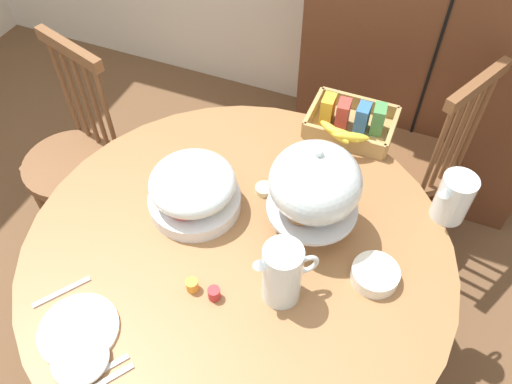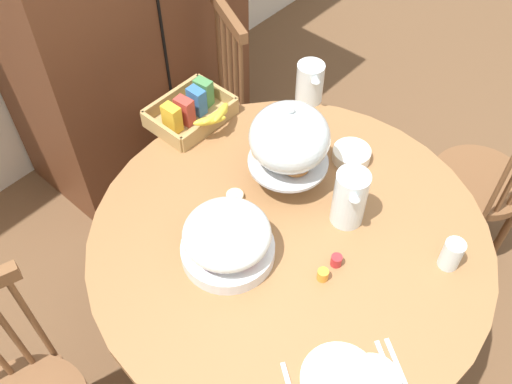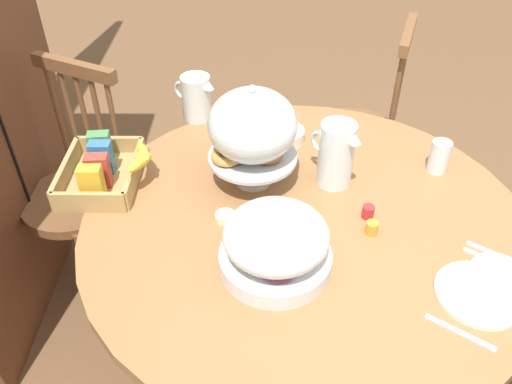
{
  "view_description": "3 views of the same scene",
  "coord_description": "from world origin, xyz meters",
  "px_view_note": "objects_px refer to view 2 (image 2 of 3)",
  "views": [
    {
      "loc": [
        0.48,
        -0.62,
        2.05
      ],
      "look_at": [
        0.09,
        0.33,
        0.84
      ],
      "focal_mm": 35.88,
      "sensor_mm": 36.0,
      "label": 1
    },
    {
      "loc": [
        -0.8,
        -0.46,
        2.27
      ],
      "look_at": [
        0.09,
        0.33,
        0.84
      ],
      "focal_mm": 39.84,
      "sensor_mm": 36.0,
      "label": 2
    },
    {
      "loc": [
        -1.07,
        0.32,
        1.79
      ],
      "look_at": [
        0.09,
        0.33,
        0.84
      ],
      "focal_mm": 36.89,
      "sensor_mm": 36.0,
      "label": 3
    }
  ],
  "objects_px": {
    "orange_juice_pitcher": "(349,200)",
    "windsor_chair_near_window": "(205,115)",
    "cereal_basket": "(193,111)",
    "china_plate_small": "(373,380)",
    "pastry_stand_with_dome": "(289,140)",
    "drinking_glass": "(452,254)",
    "butter_dish": "(235,196)",
    "fruit_platter_covered": "(227,239)",
    "windsor_chair_far_side": "(483,185)",
    "china_plate_large": "(340,380)",
    "milk_pitcher": "(310,84)",
    "dining_table": "(287,265)",
    "cereal_bowl": "(351,155)"
  },
  "relations": [
    {
      "from": "dining_table",
      "to": "windsor_chair_near_window",
      "type": "bearing_deg",
      "value": 63.09
    },
    {
      "from": "china_plate_small",
      "to": "drinking_glass",
      "type": "distance_m",
      "value": 0.48
    },
    {
      "from": "windsor_chair_far_side",
      "to": "drinking_glass",
      "type": "bearing_deg",
      "value": -169.67
    },
    {
      "from": "china_plate_small",
      "to": "dining_table",
      "type": "bearing_deg",
      "value": 64.37
    },
    {
      "from": "dining_table",
      "to": "orange_juice_pitcher",
      "type": "relative_size",
      "value": 6.25
    },
    {
      "from": "fruit_platter_covered",
      "to": "orange_juice_pitcher",
      "type": "bearing_deg",
      "value": -27.62
    },
    {
      "from": "orange_juice_pitcher",
      "to": "china_plate_small",
      "type": "height_order",
      "value": "orange_juice_pitcher"
    },
    {
      "from": "fruit_platter_covered",
      "to": "cereal_basket",
      "type": "bearing_deg",
      "value": 55.48
    },
    {
      "from": "drinking_glass",
      "to": "butter_dish",
      "type": "bearing_deg",
      "value": 110.09
    },
    {
      "from": "windsor_chair_near_window",
      "to": "cereal_basket",
      "type": "height_order",
      "value": "windsor_chair_near_window"
    },
    {
      "from": "cereal_bowl",
      "to": "butter_dish",
      "type": "distance_m",
      "value": 0.46
    },
    {
      "from": "drinking_glass",
      "to": "cereal_basket",
      "type": "bearing_deg",
      "value": 93.54
    },
    {
      "from": "dining_table",
      "to": "orange_juice_pitcher",
      "type": "distance_m",
      "value": 0.35
    },
    {
      "from": "china_plate_large",
      "to": "drinking_glass",
      "type": "height_order",
      "value": "drinking_glass"
    },
    {
      "from": "china_plate_large",
      "to": "butter_dish",
      "type": "bearing_deg",
      "value": 66.77
    },
    {
      "from": "windsor_chair_far_side",
      "to": "pastry_stand_with_dome",
      "type": "distance_m",
      "value": 1.0
    },
    {
      "from": "fruit_platter_covered",
      "to": "cereal_bowl",
      "type": "distance_m",
      "value": 0.61
    },
    {
      "from": "cereal_basket",
      "to": "china_plate_small",
      "type": "xyz_separation_m",
      "value": [
        -0.41,
        -1.12,
        -0.03
      ]
    },
    {
      "from": "orange_juice_pitcher",
      "to": "windsor_chair_near_window",
      "type": "bearing_deg",
      "value": 74.92
    },
    {
      "from": "windsor_chair_near_window",
      "to": "milk_pitcher",
      "type": "distance_m",
      "value": 0.62
    },
    {
      "from": "china_plate_large",
      "to": "china_plate_small",
      "type": "distance_m",
      "value": 0.09
    },
    {
      "from": "china_plate_small",
      "to": "butter_dish",
      "type": "xyz_separation_m",
      "value": [
        0.23,
        0.73,
        -0.01
      ]
    },
    {
      "from": "china_plate_small",
      "to": "butter_dish",
      "type": "height_order",
      "value": "same"
    },
    {
      "from": "butter_dish",
      "to": "fruit_platter_covered",
      "type": "bearing_deg",
      "value": -142.16
    },
    {
      "from": "windsor_chair_near_window",
      "to": "milk_pitcher",
      "type": "height_order",
      "value": "windsor_chair_near_window"
    },
    {
      "from": "windsor_chair_near_window",
      "to": "drinking_glass",
      "type": "height_order",
      "value": "windsor_chair_near_window"
    },
    {
      "from": "pastry_stand_with_dome",
      "to": "milk_pitcher",
      "type": "bearing_deg",
      "value": 28.48
    },
    {
      "from": "windsor_chair_near_window",
      "to": "pastry_stand_with_dome",
      "type": "xyz_separation_m",
      "value": [
        -0.26,
        -0.7,
        0.49
      ]
    },
    {
      "from": "pastry_stand_with_dome",
      "to": "china_plate_small",
      "type": "height_order",
      "value": "pastry_stand_with_dome"
    },
    {
      "from": "cereal_basket",
      "to": "china_plate_small",
      "type": "distance_m",
      "value": 1.19
    },
    {
      "from": "windsor_chair_far_side",
      "to": "milk_pitcher",
      "type": "height_order",
      "value": "windsor_chair_far_side"
    },
    {
      "from": "milk_pitcher",
      "to": "china_plate_large",
      "type": "height_order",
      "value": "milk_pitcher"
    },
    {
      "from": "dining_table",
      "to": "pastry_stand_with_dome",
      "type": "bearing_deg",
      "value": 42.12
    },
    {
      "from": "butter_dish",
      "to": "pastry_stand_with_dome",
      "type": "bearing_deg",
      "value": -22.8
    },
    {
      "from": "windsor_chair_far_side",
      "to": "china_plate_small",
      "type": "xyz_separation_m",
      "value": [
        -1.15,
        -0.16,
        0.3
      ]
    },
    {
      "from": "windsor_chair_near_window",
      "to": "windsor_chair_far_side",
      "type": "xyz_separation_m",
      "value": [
        0.47,
        -1.19,
        0.0
      ]
    },
    {
      "from": "windsor_chair_near_window",
      "to": "china_plate_small",
      "type": "xyz_separation_m",
      "value": [
        -0.67,
        -1.35,
        0.3
      ]
    },
    {
      "from": "dining_table",
      "to": "orange_juice_pitcher",
      "type": "xyz_separation_m",
      "value": [
        0.18,
        -0.1,
        0.28
      ]
    },
    {
      "from": "pastry_stand_with_dome",
      "to": "cereal_bowl",
      "type": "relative_size",
      "value": 2.46
    },
    {
      "from": "pastry_stand_with_dome",
      "to": "cereal_basket",
      "type": "height_order",
      "value": "pastry_stand_with_dome"
    },
    {
      "from": "windsor_chair_near_window",
      "to": "fruit_platter_covered",
      "type": "relative_size",
      "value": 3.25
    },
    {
      "from": "orange_juice_pitcher",
      "to": "cereal_bowl",
      "type": "distance_m",
      "value": 0.29
    },
    {
      "from": "windsor_chair_near_window",
      "to": "butter_dish",
      "type": "distance_m",
      "value": 0.82
    },
    {
      "from": "dining_table",
      "to": "china_plate_small",
      "type": "distance_m",
      "value": 0.58
    },
    {
      "from": "orange_juice_pitcher",
      "to": "drinking_glass",
      "type": "distance_m",
      "value": 0.36
    },
    {
      "from": "orange_juice_pitcher",
      "to": "butter_dish",
      "type": "distance_m",
      "value": 0.4
    },
    {
      "from": "fruit_platter_covered",
      "to": "milk_pitcher",
      "type": "bearing_deg",
      "value": 19.99
    },
    {
      "from": "fruit_platter_covered",
      "to": "milk_pitcher",
      "type": "distance_m",
      "value": 0.82
    },
    {
      "from": "pastry_stand_with_dome",
      "to": "cereal_basket",
      "type": "xyz_separation_m",
      "value": [
        -0.0,
        0.47,
        -0.15
      ]
    },
    {
      "from": "fruit_platter_covered",
      "to": "butter_dish",
      "type": "distance_m",
      "value": 0.25
    }
  ]
}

